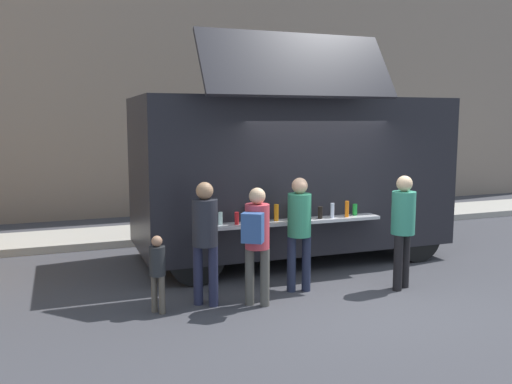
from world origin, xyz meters
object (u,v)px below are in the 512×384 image
at_px(trash_bin, 392,202).
at_px(customer_extra_browsing, 403,222).
at_px(child_near_queue, 158,267).
at_px(food_truck_main, 290,172).
at_px(customer_mid_with_backpack, 257,235).
at_px(customer_front_ordering, 299,224).
at_px(customer_rear_waiting, 205,232).

xyz_separation_m(trash_bin, customer_extra_browsing, (-3.05, -4.64, 0.53)).
height_order(customer_extra_browsing, child_near_queue, customer_extra_browsing).
xyz_separation_m(food_truck_main, customer_mid_with_backpack, (-1.51, -2.26, -0.59)).
bearing_deg(customer_extra_browsing, customer_mid_with_backpack, 61.52).
relative_size(trash_bin, child_near_queue, 0.96).
bearing_deg(customer_extra_browsing, trash_bin, -60.42).
xyz_separation_m(customer_front_ordering, customer_rear_waiting, (-1.45, -0.10, 0.00)).
bearing_deg(customer_mid_with_backpack, customer_rear_waiting, 100.46).
bearing_deg(child_near_queue, customer_rear_waiting, -30.57).
bearing_deg(trash_bin, customer_rear_waiting, -144.32).
relative_size(customer_front_ordering, customer_rear_waiting, 1.00).
xyz_separation_m(food_truck_main, customer_extra_browsing, (0.79, -2.32, -0.56)).
relative_size(customer_mid_with_backpack, customer_rear_waiting, 0.96).
height_order(trash_bin, customer_extra_browsing, customer_extra_browsing).
height_order(food_truck_main, trash_bin, food_truck_main).
distance_m(customer_rear_waiting, customer_extra_browsing, 2.95).
relative_size(customer_mid_with_backpack, customer_extra_browsing, 0.95).
bearing_deg(customer_extra_browsing, food_truck_main, -8.32).
bearing_deg(customer_rear_waiting, customer_mid_with_backpack, -75.90).
xyz_separation_m(customer_extra_browsing, child_near_queue, (-3.60, 0.27, -0.40)).
xyz_separation_m(trash_bin, customer_mid_with_backpack, (-5.35, -4.58, 0.50)).
xyz_separation_m(food_truck_main, child_near_queue, (-2.81, -2.04, -0.96)).
bearing_deg(customer_rear_waiting, child_near_queue, 134.03).
bearing_deg(child_near_queue, trash_bin, -3.08).
distance_m(trash_bin, customer_extra_browsing, 5.58).
bearing_deg(food_truck_main, trash_bin, 31.83).
height_order(customer_front_ordering, customer_extra_browsing, customer_extra_browsing).
distance_m(customer_front_ordering, child_near_queue, 2.16).
bearing_deg(child_near_queue, food_truck_main, -0.34).
xyz_separation_m(food_truck_main, customer_front_ordering, (-0.70, -1.87, -0.57)).
bearing_deg(food_truck_main, customer_extra_browsing, -70.60).
bearing_deg(customer_front_ordering, child_near_queue, 108.36).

